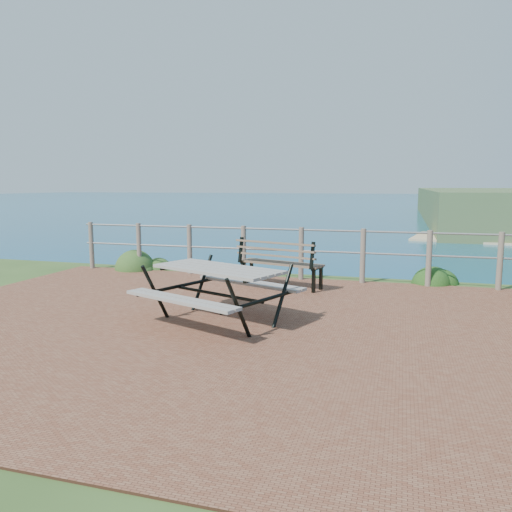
% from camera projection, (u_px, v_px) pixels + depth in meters
% --- Properties ---
extents(ground, '(10.00, 7.00, 0.12)m').
position_uv_depth(ground, '(249.00, 328.00, 6.36)').
color(ground, brown).
rests_on(ground, ground).
extents(ocean, '(1200.00, 1200.00, 0.00)m').
position_uv_depth(ocean, '(399.00, 189.00, 196.30)').
color(ocean, '#167385').
rests_on(ocean, ground).
extents(safety_railing, '(9.40, 0.10, 1.00)m').
position_uv_depth(safety_railing, '(301.00, 251.00, 9.46)').
color(safety_railing, '#6B5B4C').
rests_on(safety_railing, ground).
extents(picnic_table, '(1.87, 1.41, 0.73)m').
position_uv_depth(picnic_table, '(218.00, 289.00, 6.51)').
color(picnic_table, gray).
rests_on(picnic_table, ground).
extents(park_bench, '(1.58, 0.79, 0.87)m').
position_uv_depth(park_bench, '(281.00, 256.00, 8.78)').
color(park_bench, brown).
rests_on(park_bench, ground).
extents(shrub_lip_west, '(0.85, 0.85, 0.62)m').
position_uv_depth(shrub_lip_west, '(148.00, 269.00, 10.78)').
color(shrub_lip_west, '#294E1D').
rests_on(shrub_lip_west, ground).
extents(shrub_lip_east, '(0.73, 0.73, 0.46)m').
position_uv_depth(shrub_lip_east, '(444.00, 284.00, 9.20)').
color(shrub_lip_east, '#1A3E13').
rests_on(shrub_lip_east, ground).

